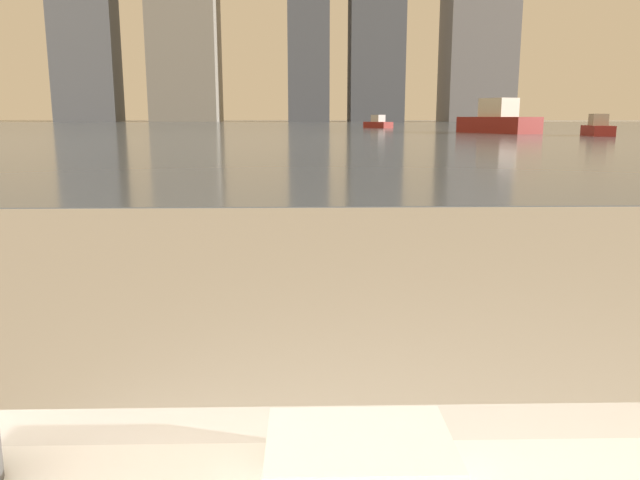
{
  "coord_description": "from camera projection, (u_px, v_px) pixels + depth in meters",
  "views": [
    {
      "loc": [
        -0.13,
        0.1,
        1.01
      ],
      "look_at": [
        -0.07,
        2.36,
        0.56
      ],
      "focal_mm": 35.0,
      "sensor_mm": 36.0,
      "label": 1
    }
  ],
  "objects": [
    {
      "name": "towel_stack",
      "position": [
        359.0,
        469.0,
        0.75
      ],
      "size": [
        0.22,
        0.16,
        0.08
      ],
      "color": "white",
      "rests_on": "bathtub"
    },
    {
      "name": "harbor_boat_0",
      "position": [
        598.0,
        128.0,
        31.88
      ],
      "size": [
        1.59,
        3.11,
        1.11
      ],
      "color": "maroon",
      "rests_on": "harbor_water"
    },
    {
      "name": "harbor_boat_5",
      "position": [
        378.0,
        123.0,
        52.91
      ],
      "size": [
        2.33,
        3.04,
        1.1
      ],
      "color": "maroon",
      "rests_on": "harbor_water"
    },
    {
      "name": "harbor_water",
      "position": [
        305.0,
        126.0,
        60.89
      ],
      "size": [
        180.0,
        110.0,
        0.01
      ],
      "color": "slate",
      "rests_on": "ground_plane"
    },
    {
      "name": "harbor_boat_3",
      "position": [
        498.0,
        121.0,
        36.96
      ],
      "size": [
        3.92,
        5.71,
        2.03
      ],
      "color": "maroon",
      "rests_on": "harbor_water"
    }
  ]
}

